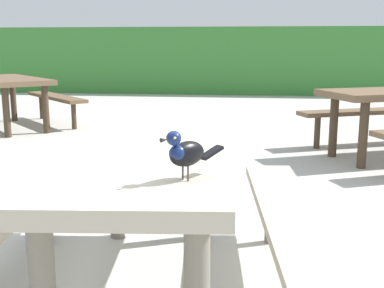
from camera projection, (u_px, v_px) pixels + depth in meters
ground_plane at (100, 286)px, 2.49m from camera, size 60.00×60.00×0.00m
hedge_wall at (223, 60)px, 12.82m from camera, size 28.00×2.19×1.63m
picnic_table_foreground at (144, 185)px, 2.33m from camera, size 1.83×1.86×0.74m
bird_grackle at (185, 152)px, 1.71m from camera, size 0.21×0.23×0.18m
picnic_table_mid_right at (9, 90)px, 7.09m from camera, size 2.40×2.40×0.74m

